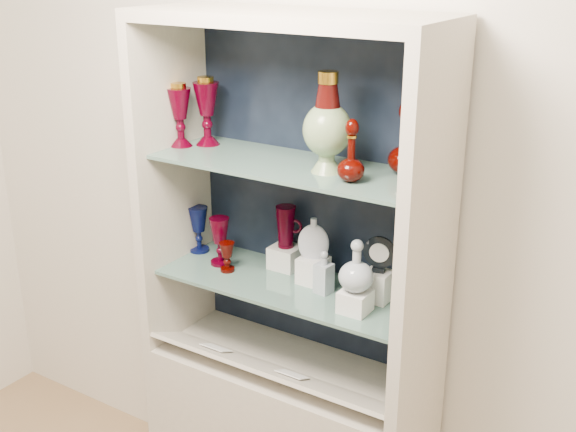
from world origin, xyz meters
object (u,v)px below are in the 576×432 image
Objects in this scene: ruby_goblet_tall at (220,241)px; cameo_medallion at (379,254)px; ruby_decanter_a at (351,147)px; clear_square_bottle at (324,272)px; lidded_bowl at (414,178)px; enamel_urn at (327,123)px; ruby_pitcher at (286,227)px; flat_flask at (314,238)px; pedestal_lamp_left at (180,115)px; ruby_decanter_b at (406,136)px; clear_round_decanter at (356,267)px; ruby_goblet_small at (227,257)px; cobalt_goblet at (199,229)px; pedestal_lamp_right at (207,111)px.

cameo_medallion reaches higher than ruby_goblet_tall.
cameo_medallion is (0.05, 0.11, -0.36)m from ruby_decanter_a.
ruby_decanter_a is 1.20× the size of ruby_goblet_tall.
ruby_decanter_a is at bearing -28.66° from clear_square_bottle.
lidded_bowl reaches higher than clear_square_bottle.
lidded_bowl is at bearing -5.04° from ruby_goblet_tall.
ruby_decanter_a is (0.11, -0.05, -0.05)m from enamel_urn.
ruby_pitcher reaches higher than cameo_medallion.
ruby_goblet_tall is 1.42× the size of cameo_medallion.
flat_flask reaches higher than ruby_goblet_tall.
enamel_urn reaches higher than lidded_bowl.
pedestal_lamp_left is 0.58m from enamel_urn.
ruby_decanter_b reaches higher than clear_round_decanter.
clear_square_bottle is (-0.12, 0.07, -0.45)m from ruby_decanter_a.
ruby_decanter_b reaches higher than ruby_decanter_a.
enamel_urn reaches higher than ruby_goblet_tall.
ruby_goblet_small is at bearing -149.70° from ruby_pitcher.
clear_square_bottle is at bearing 168.67° from lidded_bowl.
pedestal_lamp_left is 1.77× the size of cameo_medallion.
pedestal_lamp_left is at bearing 171.85° from cameo_medallion.
ruby_decanter_a reaches higher than ruby_pitcher.
cobalt_goblet is 0.99× the size of ruby_goblet_tall.
enamel_urn is 1.76× the size of cobalt_goblet.
cameo_medallion is at bearing 14.80° from clear_square_bottle.
clear_round_decanter is 1.32× the size of cameo_medallion.
enamel_urn reaches higher than ruby_pitcher.
ruby_decanter_a is at bearing -24.62° from enamel_urn.
flat_flask is (0.30, 0.08, 0.11)m from ruby_goblet_small.
ruby_goblet_tall is at bearing -165.68° from ruby_pitcher.
pedestal_lamp_left is at bearing -172.13° from ruby_decanter_b.
pedestal_lamp_right is 1.00× the size of ruby_decanter_b.
enamel_urn is 0.65m from ruby_goblet_tall.
pedestal_lamp_left reaches higher than lidded_bowl.
flat_flask is at bearing -31.03° from ruby_pitcher.
cameo_medallion is at bearing 77.17° from clear_round_decanter.
clear_square_bottle is (0.43, -0.00, -0.01)m from ruby_goblet_tall.
flat_flask is (0.14, -0.05, 0.01)m from ruby_pitcher.
pedestal_lamp_left reaches higher than cobalt_goblet.
enamel_urn reaches higher than flat_flask.
ruby_decanter_a is 0.38m from cameo_medallion.
pedestal_lamp_left is 1.25× the size of ruby_goblet_tall.
ruby_pitcher is 1.00× the size of clear_square_bottle.
pedestal_lamp_left is at bearing -179.90° from enamel_urn.
ruby_decanter_a reaches higher than cobalt_goblet.
enamel_urn is 2.09× the size of flat_flask.
pedestal_lamp_left is at bearing -172.00° from ruby_pitcher.
clear_round_decanter is at bearing -6.44° from ruby_goblet_tall.
enamel_urn is 1.29× the size of ruby_decanter_b.
ruby_goblet_tall is (-0.55, 0.07, -0.44)m from ruby_decanter_a.
ruby_decanter_a reaches higher than lidded_bowl.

